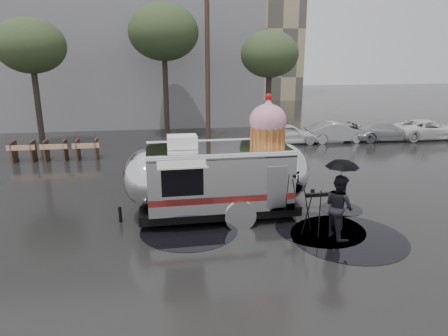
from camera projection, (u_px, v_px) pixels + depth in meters
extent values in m
plane|color=black|center=(176.00, 240.00, 11.16)|extent=(120.00, 120.00, 0.00)
cylinder|color=black|center=(320.00, 229.00, 11.91)|extent=(2.65, 2.65, 0.01)
cylinder|color=black|center=(348.00, 237.00, 11.34)|extent=(3.26, 3.26, 0.01)
cylinder|color=black|center=(189.00, 230.00, 11.82)|extent=(2.89, 2.89, 0.01)
cylinder|color=black|center=(340.00, 209.00, 13.46)|extent=(1.43, 1.43, 0.01)
cube|color=slate|center=(112.00, 37.00, 31.68)|extent=(22.00, 12.00, 13.00)
cylinder|color=#473323|center=(208.00, 65.00, 23.64)|extent=(0.28, 0.28, 9.00)
cylinder|color=#382D26|center=(37.00, 95.00, 21.73)|extent=(0.32, 0.32, 5.85)
ellipsoid|color=#2B3C21|center=(31.00, 46.00, 21.03)|extent=(3.64, 3.64, 2.86)
cylinder|color=#382D26|center=(166.00, 83.00, 24.53)|extent=(0.32, 0.32, 6.75)
ellipsoid|color=#2B3C21|center=(164.00, 32.00, 23.73)|extent=(4.20, 4.20, 3.30)
cylinder|color=#382D26|center=(268.00, 96.00, 23.68)|extent=(0.32, 0.32, 5.40)
ellipsoid|color=#2B3C21|center=(269.00, 54.00, 23.04)|extent=(3.36, 3.36, 2.64)
cube|color=#473323|center=(14.00, 151.00, 19.46)|extent=(0.08, 0.80, 1.00)
cube|color=#473323|center=(34.00, 151.00, 19.59)|extent=(0.08, 0.80, 1.00)
cube|color=#E5590C|center=(20.00, 148.00, 19.09)|extent=(1.30, 0.04, 0.25)
cube|color=#473323|center=(46.00, 150.00, 19.68)|extent=(0.08, 0.80, 1.00)
cube|color=#473323|center=(65.00, 150.00, 19.81)|extent=(0.08, 0.80, 1.00)
cube|color=#E5590C|center=(53.00, 147.00, 19.31)|extent=(1.30, 0.04, 0.25)
cube|color=#473323|center=(78.00, 149.00, 19.89)|extent=(0.08, 0.80, 1.00)
cube|color=#473323|center=(97.00, 149.00, 20.03)|extent=(0.08, 0.80, 1.00)
cube|color=#E5590C|center=(86.00, 146.00, 19.53)|extent=(1.30, 0.04, 0.25)
imported|color=silver|center=(288.00, 132.00, 23.42)|extent=(4.00, 1.80, 1.40)
imported|color=#B2B2B7|center=(336.00, 130.00, 23.85)|extent=(4.00, 1.80, 1.40)
imported|color=#B2B2B7|center=(383.00, 129.00, 24.28)|extent=(4.20, 1.80, 1.44)
imported|color=silver|center=(428.00, 127.00, 24.71)|extent=(4.40, 1.90, 1.50)
cube|color=silver|center=(218.00, 174.00, 12.55)|extent=(4.41, 2.38, 1.78)
ellipsoid|color=silver|center=(284.00, 171.00, 12.92)|extent=(1.54, 2.31, 1.78)
ellipsoid|color=silver|center=(147.00, 178.00, 12.19)|extent=(1.54, 2.31, 1.78)
cube|color=black|center=(218.00, 205.00, 12.83)|extent=(4.99, 2.09, 0.30)
cylinder|color=black|center=(240.00, 216.00, 11.95)|extent=(0.70, 0.23, 0.69)
cylinder|color=black|center=(227.00, 194.00, 13.88)|extent=(0.70, 0.23, 0.69)
cylinder|color=silver|center=(241.00, 216.00, 11.80)|extent=(0.95, 0.12, 0.95)
cube|color=black|center=(322.00, 194.00, 13.39)|extent=(1.19, 0.15, 0.12)
sphere|color=silver|center=(339.00, 192.00, 13.48)|extent=(0.16, 0.16, 0.16)
cylinder|color=black|center=(120.00, 214.00, 12.35)|extent=(0.10, 0.10, 0.49)
cube|color=maroon|center=(224.00, 200.00, 11.60)|extent=(4.35, 0.13, 0.20)
cube|color=maroon|center=(213.00, 177.00, 13.75)|extent=(4.35, 0.13, 0.20)
cube|color=black|center=(183.00, 183.00, 11.23)|extent=(1.19, 0.06, 0.79)
cube|color=#B3B1A7|center=(183.00, 168.00, 10.87)|extent=(1.40, 0.52, 0.14)
cube|color=silver|center=(277.00, 187.00, 11.77)|extent=(0.59, 0.04, 1.29)
cube|color=white|center=(182.00, 142.00, 12.08)|extent=(0.91, 0.66, 0.38)
cylinder|color=#E68944|center=(267.00, 136.00, 12.50)|extent=(1.05, 1.05, 0.59)
ellipsoid|color=pink|center=(268.00, 120.00, 12.37)|extent=(1.17, 1.17, 1.03)
cone|color=pink|center=(268.00, 104.00, 12.23)|extent=(0.51, 0.51, 0.40)
sphere|color=red|center=(269.00, 97.00, 12.17)|extent=(0.20, 0.20, 0.20)
imported|color=black|center=(339.00, 207.00, 11.12)|extent=(0.69, 0.98, 1.84)
imported|color=black|center=(342.00, 172.00, 10.85)|extent=(1.12, 1.12, 0.76)
cylinder|color=black|center=(339.00, 210.00, 11.15)|extent=(0.02, 0.02, 1.65)
cylinder|color=black|center=(320.00, 214.00, 11.33)|extent=(0.14, 0.29, 1.32)
cylinder|color=black|center=(308.00, 210.00, 11.60)|extent=(0.31, 0.06, 1.32)
cylinder|color=black|center=(307.00, 215.00, 11.23)|extent=(0.20, 0.25, 1.32)
cube|color=black|center=(313.00, 191.00, 11.21)|extent=(0.14, 0.13, 0.09)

